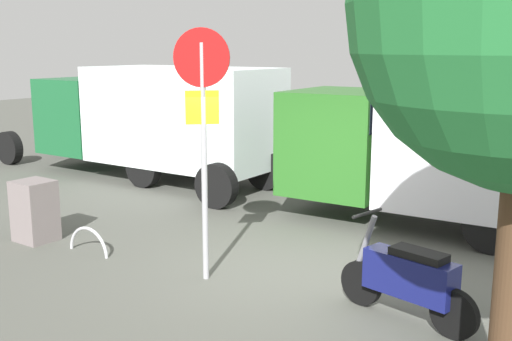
% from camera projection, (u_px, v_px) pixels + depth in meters
% --- Properties ---
extents(ground_plane, '(60.00, 60.00, 0.00)m').
position_uv_depth(ground_plane, '(287.00, 271.00, 8.72)').
color(ground_plane, '#4E4F48').
extents(box_truck_near, '(8.55, 2.83, 2.90)m').
position_uv_depth(box_truck_near, '(475.00, 140.00, 10.22)').
color(box_truck_near, black).
rests_on(box_truck_near, ground).
extents(box_truck_far, '(8.21, 2.49, 2.69)m').
position_uv_depth(box_truck_far, '(151.00, 115.00, 14.77)').
color(box_truck_far, black).
rests_on(box_truck_far, ground).
extents(motorcycle, '(1.80, 0.65, 1.20)m').
position_uv_depth(motorcycle, '(409.00, 279.00, 7.01)').
color(motorcycle, black).
rests_on(motorcycle, ground).
extents(stop_sign, '(0.71, 0.33, 3.38)m').
position_uv_depth(stop_sign, '(203.00, 115.00, 7.97)').
color(stop_sign, '#9E9EA3').
rests_on(stop_sign, ground).
extents(utility_cabinet, '(0.61, 0.56, 1.01)m').
position_uv_depth(utility_cabinet, '(35.00, 211.00, 10.00)').
color(utility_cabinet, slate).
rests_on(utility_cabinet, ground).
extents(bike_rack_hoop, '(0.85, 0.08, 0.85)m').
position_uv_depth(bike_rack_hoop, '(89.00, 253.00, 9.46)').
color(bike_rack_hoop, '#B7B7BC').
rests_on(bike_rack_hoop, ground).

